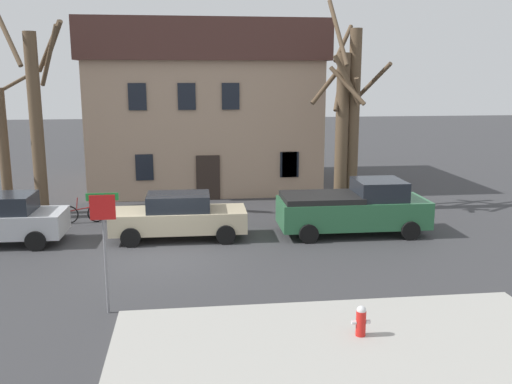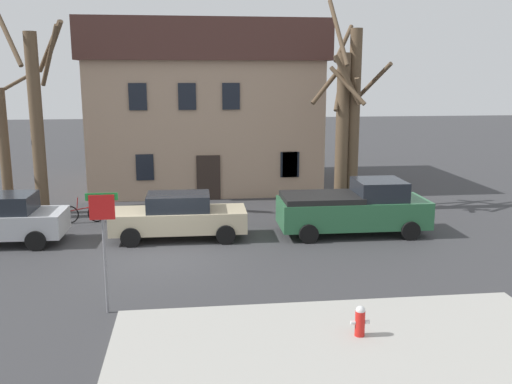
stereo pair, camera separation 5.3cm
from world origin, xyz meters
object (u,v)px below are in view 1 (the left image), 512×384
(tree_bare_near, at_px, (2,145))
(tree_bare_far, at_px, (342,128))
(fire_hydrant, at_px, (361,320))
(pickup_truck_green, at_px, (354,208))
(car_beige_sedan, at_px, (179,216))
(building_main, at_px, (204,105))
(tree_bare_mid, at_px, (37,115))
(bicycle_leaning, at_px, (83,214))
(street_sign_pole, at_px, (104,231))
(tree_bare_end, at_px, (352,113))

(tree_bare_near, distance_m, tree_bare_far, 14.15)
(fire_hydrant, bearing_deg, pickup_truck_green, 74.41)
(tree_bare_far, relative_size, car_beige_sedan, 1.39)
(building_main, height_order, pickup_truck_green, building_main)
(tree_bare_far, bearing_deg, fire_hydrant, -103.19)
(building_main, bearing_deg, car_beige_sedan, -96.93)
(tree_bare_mid, relative_size, bicycle_leaning, 4.79)
(pickup_truck_green, xyz_separation_m, fire_hydrant, (-2.34, -8.37, -0.49))
(fire_hydrant, bearing_deg, street_sign_pole, 159.02)
(tree_bare_near, xyz_separation_m, street_sign_pole, (5.55, -10.87, -0.82))
(tree_bare_mid, distance_m, tree_bare_far, 12.44)
(tree_bare_near, distance_m, tree_bare_end, 14.64)
(tree_bare_end, relative_size, fire_hydrant, 12.64)
(pickup_truck_green, distance_m, bicycle_leaning, 10.59)
(building_main, relative_size, car_beige_sedan, 2.42)
(car_beige_sedan, distance_m, bicycle_leaning, 4.70)
(tree_bare_end, bearing_deg, bicycle_leaning, -175.16)
(pickup_truck_green, bearing_deg, street_sign_pole, -142.54)
(fire_hydrant, bearing_deg, tree_bare_mid, 127.96)
(building_main, bearing_deg, tree_bare_far, -51.51)
(building_main, height_order, bicycle_leaning, building_main)
(tree_bare_far, bearing_deg, tree_bare_near, 175.96)
(tree_bare_near, relative_size, tree_bare_end, 0.66)
(tree_bare_mid, relative_size, street_sign_pole, 2.77)
(tree_bare_far, height_order, fire_hydrant, tree_bare_far)
(tree_bare_near, distance_m, tree_bare_mid, 2.23)
(tree_bare_far, relative_size, bicycle_leaning, 3.81)
(car_beige_sedan, relative_size, street_sign_pole, 1.59)
(tree_bare_end, bearing_deg, tree_bare_near, 176.31)
(tree_bare_mid, relative_size, pickup_truck_green, 1.54)
(tree_bare_mid, height_order, bicycle_leaning, tree_bare_mid)
(tree_bare_near, distance_m, car_beige_sedan, 8.82)
(building_main, relative_size, bicycle_leaning, 6.64)
(pickup_truck_green, distance_m, street_sign_pole, 10.22)
(pickup_truck_green, xyz_separation_m, street_sign_pole, (-8.06, -6.18, 1.13))
(pickup_truck_green, bearing_deg, tree_bare_mid, 161.81)
(tree_bare_end, xyz_separation_m, bicycle_leaning, (-11.14, -0.94, -3.82))
(fire_hydrant, bearing_deg, tree_bare_near, 130.79)
(tree_bare_mid, relative_size, fire_hydrant, 11.98)
(building_main, bearing_deg, street_sign_pole, -99.96)
(tree_bare_end, distance_m, pickup_truck_green, 5.04)
(fire_hydrant, bearing_deg, car_beige_sedan, 115.51)
(car_beige_sedan, height_order, pickup_truck_green, pickup_truck_green)
(tree_bare_near, bearing_deg, tree_bare_far, -4.04)
(building_main, xyz_separation_m, street_sign_pole, (-2.97, -16.90, -2.11))
(tree_bare_mid, distance_m, tree_bare_end, 12.87)
(pickup_truck_green, bearing_deg, tree_bare_far, 82.43)
(car_beige_sedan, bearing_deg, tree_bare_far, 27.58)
(street_sign_pole, bearing_deg, pickup_truck_green, 37.46)
(fire_hydrant, xyz_separation_m, bicycle_leaning, (-7.86, 11.19, -0.11))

